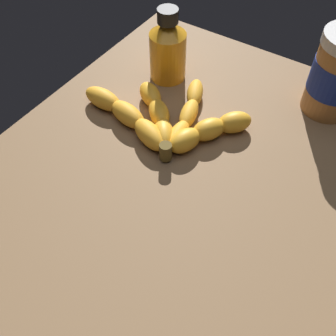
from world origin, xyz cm
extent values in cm
cube|color=brown|center=(0.00, 0.00, -1.90)|extent=(80.62, 60.23, 3.80)
ellipsoid|color=gold|center=(-7.84, -2.51, 1.80)|extent=(6.77, 5.34, 3.60)
ellipsoid|color=gold|center=(-12.12, -0.54, 1.80)|extent=(6.93, 6.10, 3.60)
ellipsoid|color=gold|center=(-15.94, 2.23, 1.80)|extent=(6.82, 6.62, 3.60)
ellipsoid|color=gold|center=(-8.46, -4.31, 1.42)|extent=(7.32, 3.69, 2.85)
ellipsoid|color=gold|center=(-13.95, -5.42, 1.42)|extent=(7.53, 4.65, 2.85)
ellipsoid|color=gold|center=(-19.22, -7.34, 1.42)|extent=(7.57, 5.50, 2.85)
ellipsoid|color=gold|center=(-7.36, -6.25, 1.66)|extent=(7.02, 6.50, 3.33)
ellipsoid|color=gold|center=(-11.06, -9.66, 1.66)|extent=(6.72, 6.89, 3.33)
ellipsoid|color=gold|center=(-14.15, -13.63, 1.66)|extent=(6.24, 7.10, 3.33)
ellipsoid|color=gold|center=(-5.91, -8.02, 1.76)|extent=(6.15, 8.44, 3.52)
ellipsoid|color=gold|center=(-7.74, -13.87, 1.76)|extent=(5.10, 8.27, 3.52)
ellipsoid|color=gold|center=(-8.56, -19.94, 1.76)|extent=(3.90, 7.86, 3.52)
cylinder|color=brown|center=(-4.19, -3.78, 1.80)|extent=(2.00, 2.00, 3.00)
cylinder|color=orange|center=(-22.17, -15.14, 4.53)|extent=(6.76, 6.76, 9.07)
cone|color=orange|center=(-22.17, -15.14, 10.20)|extent=(6.76, 6.76, 2.26)
cylinder|color=black|center=(-22.17, -15.14, 12.55)|extent=(3.69, 3.69, 2.43)
camera|label=1|loc=(29.64, 18.83, 47.62)|focal=41.86mm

